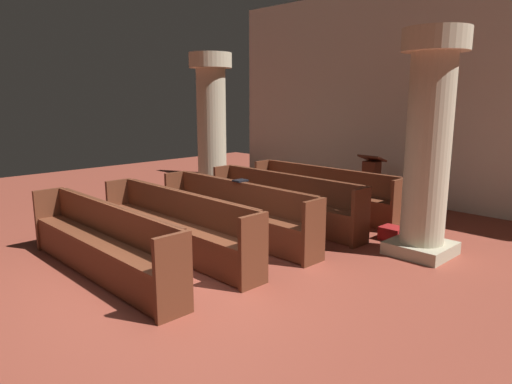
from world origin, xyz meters
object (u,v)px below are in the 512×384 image
Objects in this scene: pillar_aisle_side at (428,141)px; lectern at (371,185)px; pew_row_3 at (176,222)px; kneeler_box_red at (392,233)px; pew_row_4 at (101,239)px; pillar_far_side at (212,126)px; hymn_book at (240,181)px; pew_row_0 at (323,190)px; pew_row_1 at (283,198)px; pew_row_2 at (235,209)px.

pillar_aisle_side is 3.13m from lectern.
pew_row_3 is 3.67m from pillar_aisle_side.
kneeler_box_red is (1.78, 2.85, -0.38)m from pew_row_3.
kneeler_box_red is at bearing 57.97° from pew_row_3.
kneeler_box_red is at bearing 152.87° from pillar_aisle_side.
pew_row_4 is 5.66m from lectern.
pillar_far_side reaches higher than kneeler_box_red.
pew_row_4 is (0.00, -1.12, 0.00)m from pew_row_3.
pillar_far_side is 14.49× the size of hymn_book.
hymn_book reaches higher than kneeler_box_red.
hymn_book is at bearing -154.17° from pillar_aisle_side.
kneeler_box_red is (1.78, -0.51, -0.38)m from pew_row_0.
pew_row_3 is 9.34× the size of kneeler_box_red.
lectern reaches higher than kneeler_box_red.
lectern is at bearing 85.92° from pew_row_3.
pew_row_0 is 1.00× the size of pew_row_1.
pillar_aisle_side reaches higher than kneeler_box_red.
lectern is at bearing 35.99° from pillar_far_side.
lectern is (0.32, 4.53, -0.03)m from pew_row_3.
pew_row_4 is 1.04× the size of pillar_far_side.
pew_row_2 is 2.51m from kneeler_box_red.
pew_row_3 is 3.68m from pillar_far_side.
pew_row_1 and pew_row_2 have the same top height.
hymn_book reaches higher than pew_row_1.
pew_row_0 and pew_row_1 have the same top height.
pew_row_0 is 1.12m from pew_row_1.
kneeler_box_red is at bearing 18.86° from pew_row_1.
pew_row_4 is 4.51m from pillar_aisle_side.
pew_row_3 is (0.00, -3.36, 0.00)m from pew_row_0.
pillar_aisle_side is 2.87m from hymn_book.
pew_row_0 is at bearing 164.00° from kneeler_box_red.
pillar_aisle_side reaches higher than pew_row_0.
pew_row_1 is 1.92m from kneeler_box_red.
pew_row_3 reaches higher than kneeler_box_red.
pew_row_0 and pew_row_2 have the same top height.
pew_row_0 is 1.22m from lectern.
pew_row_3 is 1.38m from hymn_book.
hymn_book is at bearing -92.51° from pew_row_0.
pillar_far_side is (-4.78, 0.06, 0.00)m from pillar_aisle_side.
lectern reaches higher than pew_row_0.
pillar_far_side is 3.52m from lectern.
pillar_far_side is at bearing 171.80° from pew_row_1.
hymn_book reaches higher than pew_row_3.
pew_row_1 is 1.04× the size of pillar_aisle_side.
pew_row_0 is 4.48m from pew_row_4.
pew_row_3 is 15.14× the size of hymn_book.
pillar_aisle_side is at bearing -43.84° from lectern.
hymn_book reaches higher than pew_row_4.
pew_row_3 is at bearing -90.00° from pew_row_1.
hymn_book is (-0.09, 2.43, 0.42)m from pew_row_4.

